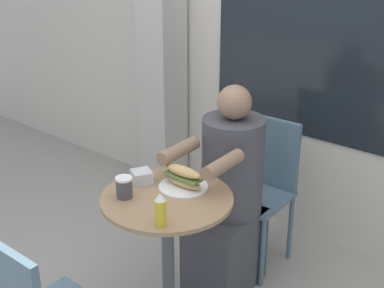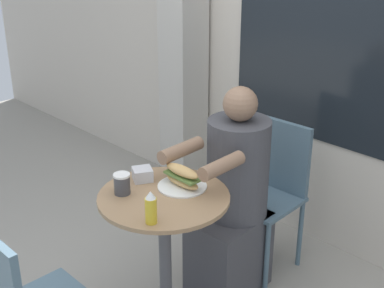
# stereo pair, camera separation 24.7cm
# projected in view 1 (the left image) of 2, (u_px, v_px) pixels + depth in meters

# --- Properties ---
(storefront_wall) EXTENTS (8.00, 0.09, 2.80)m
(storefront_wall) POSITION_uv_depth(u_px,v_px,m) (312.00, 15.00, 3.08)
(storefront_wall) COLOR beige
(storefront_wall) RESTS_ON ground_plane
(lattice_pillar) EXTENTS (0.25, 0.25, 2.40)m
(lattice_pillar) POSITION_uv_depth(u_px,v_px,m) (162.00, 33.00, 3.61)
(lattice_pillar) COLOR #B2ADA3
(lattice_pillar) RESTS_ON ground_plane
(cafe_table) EXTENTS (0.61, 0.61, 0.75)m
(cafe_table) POSITION_uv_depth(u_px,v_px,m) (168.00, 236.00, 2.51)
(cafe_table) COLOR #997551
(cafe_table) RESTS_ON ground_plane
(diner_chair) EXTENTS (0.39, 0.39, 0.87)m
(diner_chair) POSITION_uv_depth(u_px,v_px,m) (263.00, 179.00, 3.10)
(diner_chair) COLOR slate
(diner_chair) RESTS_ON ground_plane
(seated_diner) EXTENTS (0.34, 0.59, 1.16)m
(seated_diner) POSITION_uv_depth(u_px,v_px,m) (229.00, 204.00, 2.86)
(seated_diner) COLOR #424247
(seated_diner) RESTS_ON ground_plane
(sandwich_on_plate) EXTENTS (0.23, 0.23, 0.11)m
(sandwich_on_plate) POSITION_uv_depth(u_px,v_px,m) (184.00, 179.00, 2.49)
(sandwich_on_plate) COLOR white
(sandwich_on_plate) RESTS_ON cafe_table
(drink_cup) EXTENTS (0.08, 0.08, 0.10)m
(drink_cup) POSITION_uv_depth(u_px,v_px,m) (124.00, 187.00, 2.40)
(drink_cup) COLOR #424247
(drink_cup) RESTS_ON cafe_table
(napkin_box) EXTENTS (0.12, 0.12, 0.06)m
(napkin_box) POSITION_uv_depth(u_px,v_px,m) (142.00, 177.00, 2.54)
(napkin_box) COLOR silver
(napkin_box) RESTS_ON cafe_table
(condiment_bottle) EXTENTS (0.05, 0.05, 0.15)m
(condiment_bottle) POSITION_uv_depth(u_px,v_px,m) (161.00, 210.00, 2.17)
(condiment_bottle) COLOR gold
(condiment_bottle) RESTS_ON cafe_table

